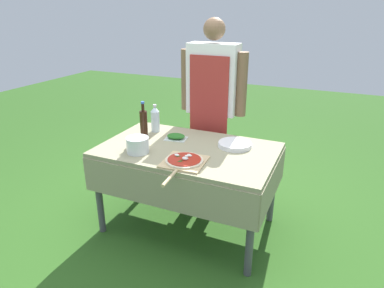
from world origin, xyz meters
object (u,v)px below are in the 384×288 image
object	(u,v)px
person_cook	(213,97)
herb_container	(176,137)
water_bottle	(155,119)
prep_table	(188,159)
pizza_on_peel	(184,161)
oil_bottle	(144,124)
mixing_tub	(138,145)
plate_stack	(235,144)

from	to	relation	value
person_cook	herb_container	world-z (taller)	person_cook
water_bottle	herb_container	distance (m)	0.29
prep_table	pizza_on_peel	world-z (taller)	pizza_on_peel
person_cook	herb_container	size ratio (longest dim) A/B	8.50
prep_table	oil_bottle	world-z (taller)	oil_bottle
pizza_on_peel	water_bottle	xyz separation A→B (m)	(-0.53, 0.52, 0.10)
pizza_on_peel	oil_bottle	bearing A→B (deg)	143.65
pizza_on_peel	oil_bottle	distance (m)	0.64
herb_container	mixing_tub	xyz separation A→B (m)	(-0.14, -0.38, 0.04)
prep_table	plate_stack	bearing A→B (deg)	28.89
herb_container	plate_stack	distance (m)	0.52
mixing_tub	person_cook	bearing A→B (deg)	71.84
mixing_tub	plate_stack	size ratio (longest dim) A/B	0.64
prep_table	person_cook	xyz separation A→B (m)	(-0.03, 0.64, 0.37)
person_cook	herb_container	bearing A→B (deg)	74.25
pizza_on_peel	oil_bottle	xyz separation A→B (m)	(-0.53, 0.33, 0.11)
pizza_on_peel	water_bottle	size ratio (longest dim) A/B	2.18
oil_bottle	water_bottle	bearing A→B (deg)	87.57
herb_container	mixing_tub	bearing A→B (deg)	-111.03
oil_bottle	water_bottle	xyz separation A→B (m)	(0.01, 0.18, -0.01)
pizza_on_peel	plate_stack	bearing A→B (deg)	57.81
water_bottle	prep_table	bearing A→B (deg)	-29.05
pizza_on_peel	herb_container	distance (m)	0.50
herb_container	mixing_tub	distance (m)	0.41
pizza_on_peel	plate_stack	world-z (taller)	pizza_on_peel
water_bottle	person_cook	bearing A→B (deg)	44.81
person_cook	pizza_on_peel	world-z (taller)	person_cook
mixing_tub	water_bottle	bearing A→B (deg)	103.26
person_cook	water_bottle	bearing A→B (deg)	44.98
water_bottle	mixing_tub	distance (m)	0.49
oil_bottle	water_bottle	distance (m)	0.18
pizza_on_peel	mixing_tub	xyz separation A→B (m)	(-0.41, 0.04, 0.05)
water_bottle	plate_stack	size ratio (longest dim) A/B	0.91
prep_table	herb_container	bearing A→B (deg)	141.72
water_bottle	pizza_on_peel	bearing A→B (deg)	-44.50
water_bottle	plate_stack	bearing A→B (deg)	-4.06
prep_table	pizza_on_peel	bearing A→B (deg)	-71.43
person_cook	water_bottle	world-z (taller)	person_cook
prep_table	water_bottle	distance (m)	0.54
pizza_on_peel	mixing_tub	world-z (taller)	mixing_tub
plate_stack	oil_bottle	bearing A→B (deg)	-170.62
prep_table	oil_bottle	distance (m)	0.50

